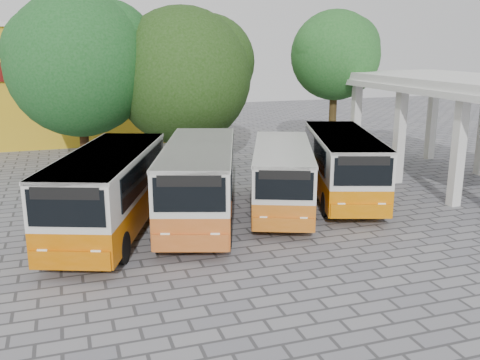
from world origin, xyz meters
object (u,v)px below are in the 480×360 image
object	(u,v)px
bus_centre_left	(199,178)
bus_centre_right	(282,174)
bus_far_left	(109,187)
bus_far_right	(343,162)

from	to	relation	value
bus_centre_left	bus_centre_right	distance (m)	3.76
bus_far_left	bus_centre_left	bearing A→B (deg)	26.11
bus_far_left	bus_centre_right	xyz separation A→B (m)	(7.28, 0.71, -0.19)
bus_far_right	bus_far_left	bearing A→B (deg)	-153.57
bus_far_left	bus_centre_right	world-z (taller)	bus_far_left
bus_centre_left	bus_far_right	bearing A→B (deg)	27.33
bus_centre_left	bus_far_right	world-z (taller)	bus_centre_left
bus_centre_left	bus_far_right	size ratio (longest dim) A/B	1.04
bus_centre_left	bus_far_right	distance (m)	7.12
bus_centre_right	bus_centre_left	bearing A→B (deg)	-152.33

